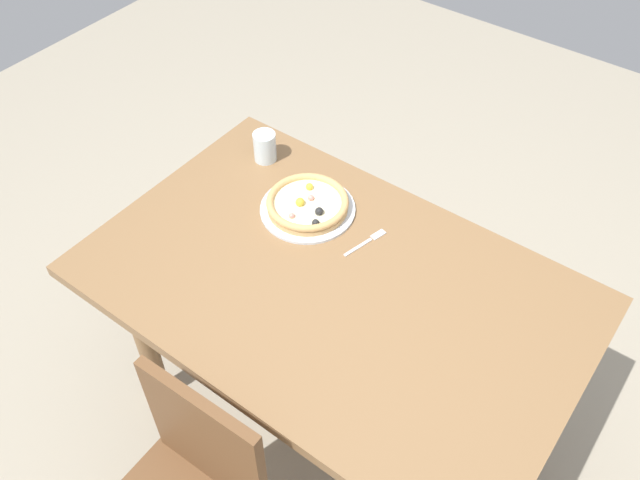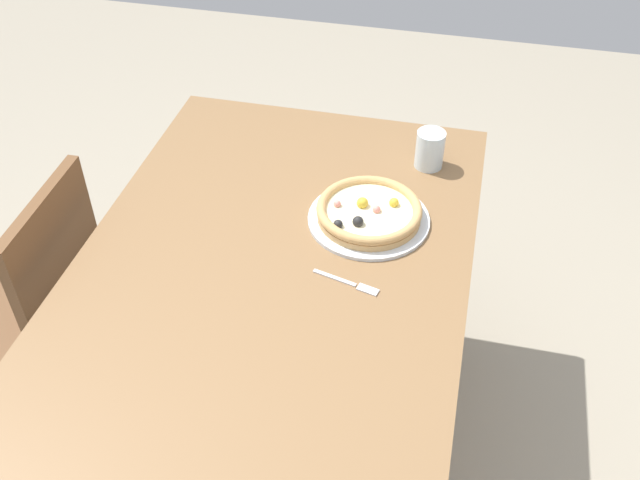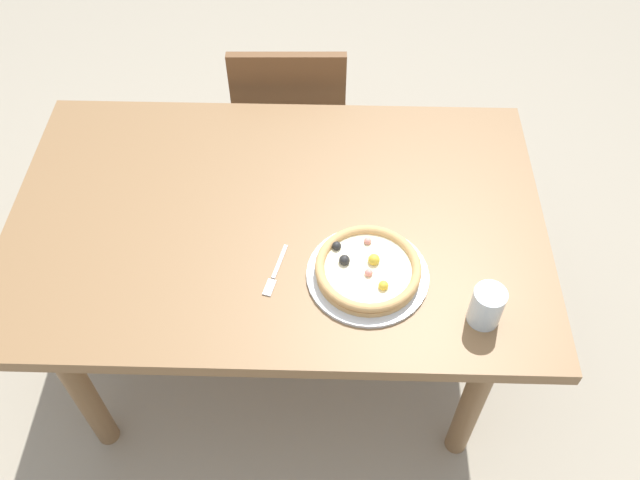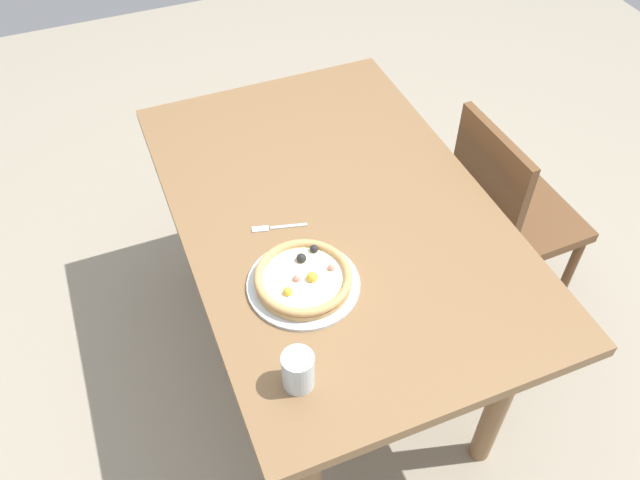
# 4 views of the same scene
# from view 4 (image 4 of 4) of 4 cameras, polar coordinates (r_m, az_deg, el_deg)

# --- Properties ---
(ground_plane) EXTENTS (6.00, 6.00, 0.00)m
(ground_plane) POSITION_cam_4_polar(r_m,az_deg,el_deg) (2.58, 1.02, -9.69)
(ground_plane) COLOR #9E937F
(dining_table) EXTENTS (1.46, 0.93, 0.78)m
(dining_table) POSITION_cam_4_polar(r_m,az_deg,el_deg) (2.05, 1.27, 0.77)
(dining_table) COLOR olive
(dining_table) RESTS_ON ground
(chair_near) EXTENTS (0.41, 0.41, 0.90)m
(chair_near) POSITION_cam_4_polar(r_m,az_deg,el_deg) (2.45, 16.10, 2.16)
(chair_near) COLOR brown
(chair_near) RESTS_ON ground
(plate) EXTENTS (0.31, 0.31, 0.01)m
(plate) POSITION_cam_4_polar(r_m,az_deg,el_deg) (1.77, -1.47, -3.92)
(plate) COLOR silver
(plate) RESTS_ON dining_table
(pizza) EXTENTS (0.27, 0.27, 0.05)m
(pizza) POSITION_cam_4_polar(r_m,az_deg,el_deg) (1.75, -1.48, -3.38)
(pizza) COLOR tan
(pizza) RESTS_ON plate
(fork) EXTENTS (0.06, 0.16, 0.00)m
(fork) POSITION_cam_4_polar(r_m,az_deg,el_deg) (1.92, -4.04, 1.10)
(fork) COLOR silver
(fork) RESTS_ON dining_table
(drinking_glass) EXTENTS (0.08, 0.08, 0.11)m
(drinking_glass) POSITION_cam_4_polar(r_m,az_deg,el_deg) (1.55, -1.94, -11.43)
(drinking_glass) COLOR silver
(drinking_glass) RESTS_ON dining_table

